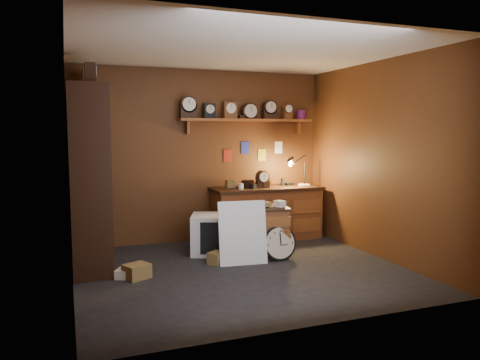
% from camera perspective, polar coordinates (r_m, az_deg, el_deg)
% --- Properties ---
extents(floor, '(4.00, 4.00, 0.00)m').
position_cam_1_polar(floor, '(5.98, 0.23, -10.98)').
color(floor, black).
rests_on(floor, ground).
extents(room_shell, '(4.02, 3.62, 2.71)m').
position_cam_1_polar(room_shell, '(5.84, 0.27, 5.74)').
color(room_shell, '#572F14').
rests_on(room_shell, ground).
extents(shelving_unit, '(0.47, 1.60, 2.58)m').
position_cam_1_polar(shelving_unit, '(6.36, -18.33, 1.24)').
color(shelving_unit, black).
rests_on(shelving_unit, ground).
extents(workbench, '(1.78, 0.66, 1.36)m').
position_cam_1_polar(workbench, '(7.57, 3.26, -3.70)').
color(workbench, brown).
rests_on(workbench, ground).
extents(low_cabinet, '(0.70, 0.62, 0.79)m').
position_cam_1_polar(low_cabinet, '(6.58, 3.06, -5.98)').
color(low_cabinet, brown).
rests_on(low_cabinet, ground).
extents(big_round_clock, '(0.48, 0.16, 0.48)m').
position_cam_1_polar(big_round_clock, '(6.41, 4.81, -7.67)').
color(big_round_clock, black).
rests_on(big_round_clock, ground).
extents(white_panel, '(0.66, 0.24, 0.85)m').
position_cam_1_polar(white_panel, '(6.28, 0.33, -10.14)').
color(white_panel, silver).
rests_on(white_panel, ground).
extents(mini_fridge, '(0.69, 0.71, 0.56)m').
position_cam_1_polar(mini_fridge, '(6.72, -3.55, -6.62)').
color(mini_fridge, silver).
rests_on(mini_fridge, ground).
extents(floor_box_a, '(0.35, 0.33, 0.17)m').
position_cam_1_polar(floor_box_a, '(5.79, -12.48, -10.81)').
color(floor_box_a, olive).
rests_on(floor_box_a, ground).
extents(floor_box_b, '(0.25, 0.27, 0.11)m').
position_cam_1_polar(floor_box_b, '(5.86, -13.91, -10.99)').
color(floor_box_b, white).
rests_on(floor_box_b, ground).
extents(floor_box_c, '(0.28, 0.27, 0.16)m').
position_cam_1_polar(floor_box_c, '(6.25, -2.86, -9.47)').
color(floor_box_c, olive).
rests_on(floor_box_c, ground).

